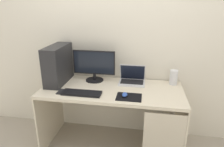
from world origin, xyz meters
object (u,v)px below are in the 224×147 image
(speaker, at_px, (174,77))
(monitor, at_px, (94,66))
(cell_phone, at_px, (61,92))
(laptop, at_px, (132,79))
(keyboard, at_px, (82,93))
(pc_tower, at_px, (58,64))
(mouse_left, at_px, (125,95))

(speaker, bearing_deg, monitor, -177.11)
(speaker, distance_m, cell_phone, 1.30)
(monitor, distance_m, laptop, 0.49)
(keyboard, bearing_deg, cell_phone, 177.09)
(speaker, bearing_deg, pc_tower, -173.35)
(speaker, xyz_separation_m, cell_phone, (-1.23, -0.44, -0.08))
(mouse_left, bearing_deg, monitor, 137.83)
(mouse_left, bearing_deg, pc_tower, 162.00)
(speaker, height_order, cell_phone, speaker)
(laptop, distance_m, speaker, 0.49)
(laptop, xyz_separation_m, cell_phone, (-0.74, -0.40, -0.04))
(laptop, xyz_separation_m, speaker, (0.49, 0.03, 0.04))
(cell_phone, bearing_deg, monitor, 54.74)
(laptop, bearing_deg, monitor, -178.08)
(laptop, relative_size, keyboard, 0.74)
(speaker, xyz_separation_m, keyboard, (-0.99, -0.45, -0.07))
(pc_tower, distance_m, monitor, 0.43)
(laptop, height_order, speaker, laptop)
(speaker, height_order, mouse_left, speaker)
(pc_tower, distance_m, cell_phone, 0.38)
(mouse_left, bearing_deg, cell_phone, -179.34)
(laptop, bearing_deg, speaker, 3.82)
(monitor, distance_m, speaker, 0.96)
(monitor, height_order, speaker, monitor)
(pc_tower, relative_size, keyboard, 1.19)
(monitor, distance_m, mouse_left, 0.59)
(monitor, distance_m, keyboard, 0.44)
(laptop, height_order, mouse_left, laptop)
(monitor, distance_m, cell_phone, 0.51)
(monitor, relative_size, speaker, 2.98)
(monitor, relative_size, laptop, 1.66)
(monitor, xyz_separation_m, mouse_left, (0.42, -0.38, -0.17))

